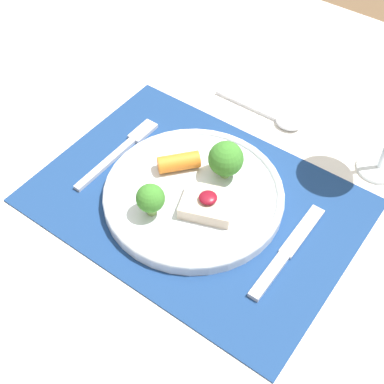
{
  "coord_description": "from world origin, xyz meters",
  "views": [
    {
      "loc": [
        0.3,
        -0.42,
        1.4
      ],
      "look_at": [
        -0.01,
        -0.0,
        0.79
      ],
      "focal_mm": 50.0,
      "sensor_mm": 36.0,
      "label": 1
    }
  ],
  "objects_px": {
    "fork": "(123,149)",
    "spoon": "(277,118)",
    "dinner_plate": "(193,193)",
    "knife": "(283,257)"
  },
  "relations": [
    {
      "from": "fork",
      "to": "spoon",
      "type": "distance_m",
      "value": 0.27
    },
    {
      "from": "dinner_plate",
      "to": "knife",
      "type": "xyz_separation_m",
      "value": [
        0.16,
        -0.01,
        -0.01
      ]
    },
    {
      "from": "spoon",
      "to": "fork",
      "type": "bearing_deg",
      "value": -131.45
    },
    {
      "from": "fork",
      "to": "knife",
      "type": "relative_size",
      "value": 1.0
    },
    {
      "from": "fork",
      "to": "knife",
      "type": "bearing_deg",
      "value": -2.33
    },
    {
      "from": "fork",
      "to": "knife",
      "type": "distance_m",
      "value": 0.32
    },
    {
      "from": "dinner_plate",
      "to": "spoon",
      "type": "bearing_deg",
      "value": 87.69
    },
    {
      "from": "dinner_plate",
      "to": "spoon",
      "type": "height_order",
      "value": "dinner_plate"
    },
    {
      "from": "fork",
      "to": "spoon",
      "type": "relative_size",
      "value": 1.09
    },
    {
      "from": "dinner_plate",
      "to": "fork",
      "type": "xyz_separation_m",
      "value": [
        -0.16,
        0.02,
        -0.01
      ]
    }
  ]
}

